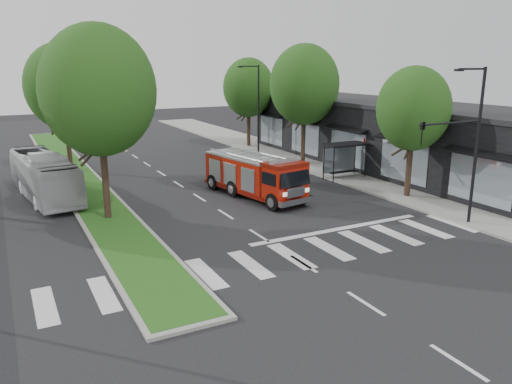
% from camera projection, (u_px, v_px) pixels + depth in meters
% --- Properties ---
extents(ground, '(140.00, 140.00, 0.00)m').
position_uv_depth(ground, '(259.00, 236.00, 24.33)').
color(ground, black).
rests_on(ground, ground).
extents(sidewalk_right, '(5.00, 80.00, 0.15)m').
position_uv_depth(sidewalk_right, '(342.00, 171.00, 38.49)').
color(sidewalk_right, gray).
rests_on(sidewalk_right, ground).
extents(median, '(3.00, 50.00, 0.15)m').
position_uv_depth(median, '(75.00, 175.00, 37.08)').
color(median, gray).
rests_on(median, ground).
extents(storefront_row, '(8.00, 30.00, 5.00)m').
position_uv_depth(storefront_row, '(388.00, 136.00, 39.89)').
color(storefront_row, black).
rests_on(storefront_row, ground).
extents(bus_shelter, '(3.20, 1.60, 2.61)m').
position_uv_depth(bus_shelter, '(344.00, 151.00, 35.82)').
color(bus_shelter, black).
rests_on(bus_shelter, ground).
extents(tree_right_near, '(4.40, 4.40, 8.05)m').
position_uv_depth(tree_right_near, '(413.00, 109.00, 29.81)').
color(tree_right_near, black).
rests_on(tree_right_near, ground).
extents(tree_right_mid, '(5.60, 5.60, 9.72)m').
position_uv_depth(tree_right_mid, '(304.00, 85.00, 39.86)').
color(tree_right_mid, black).
rests_on(tree_right_mid, ground).
extents(tree_right_far, '(5.00, 5.00, 8.73)m').
position_uv_depth(tree_right_far, '(248.00, 88.00, 48.61)').
color(tree_right_far, black).
rests_on(tree_right_far, ground).
extents(tree_median_near, '(5.80, 5.80, 10.16)m').
position_uv_depth(tree_median_near, '(98.00, 91.00, 25.09)').
color(tree_median_near, black).
rests_on(tree_median_near, ground).
extents(tree_median_far, '(5.60, 5.60, 9.72)m').
position_uv_depth(tree_median_far, '(63.00, 86.00, 37.19)').
color(tree_median_far, black).
rests_on(tree_median_far, ground).
extents(streetlight_right_near, '(4.08, 0.22, 8.00)m').
position_uv_depth(streetlight_right_near, '(466.00, 137.00, 24.45)').
color(streetlight_right_near, black).
rests_on(streetlight_right_near, ground).
extents(streetlight_right_far, '(2.11, 0.20, 8.00)m').
position_uv_depth(streetlight_right_far, '(257.00, 105.00, 45.00)').
color(streetlight_right_far, black).
rests_on(streetlight_right_far, ground).
extents(fire_engine, '(3.80, 8.39, 2.81)m').
position_uv_depth(fire_engine, '(254.00, 176.00, 31.11)').
color(fire_engine, '#630D05').
rests_on(fire_engine, ground).
extents(city_bus, '(3.48, 10.17, 2.78)m').
position_uv_depth(city_bus, '(44.00, 176.00, 30.82)').
color(city_bus, silver).
rests_on(city_bus, ground).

